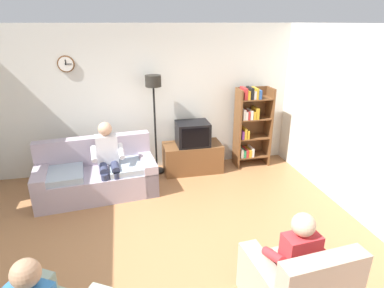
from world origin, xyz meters
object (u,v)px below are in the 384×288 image
at_px(couch, 97,176).
at_px(tv_stand, 192,157).
at_px(armchair_near_bookshelf, 295,287).
at_px(tv, 193,134).
at_px(floor_lamp, 154,98).
at_px(person_on_couch, 108,156).
at_px(bookshelf, 250,124).
at_px(person_in_right_armchair, 293,255).

distance_m(couch, tv_stand, 1.82).
xyz_separation_m(tv_stand, armchair_near_bookshelf, (0.29, -3.37, 0.02)).
bearing_deg(tv_stand, armchair_near_bookshelf, -85.14).
height_order(tv, floor_lamp, floor_lamp).
distance_m(tv, person_on_couch, 1.64).
relative_size(tv_stand, bookshelf, 0.70).
distance_m(couch, bookshelf, 3.03).
xyz_separation_m(bookshelf, person_on_couch, (-2.71, -0.69, -0.15)).
bearing_deg(person_in_right_armchair, armchair_near_bookshelf, -85.14).
distance_m(bookshelf, armchair_near_bookshelf, 3.59).
height_order(tv_stand, bookshelf, bookshelf).
height_order(bookshelf, person_on_couch, bookshelf).
bearing_deg(person_on_couch, couch, 153.26).
relative_size(person_on_couch, person_in_right_armchair, 1.11).
bearing_deg(tv, armchair_near_bookshelf, -85.11).
bearing_deg(couch, person_on_couch, -26.74).
distance_m(tv, armchair_near_bookshelf, 3.39).
xyz_separation_m(couch, tv_stand, (1.74, 0.51, -0.04)).
relative_size(floor_lamp, person_on_couch, 1.49).
bearing_deg(floor_lamp, person_on_couch, -139.54).
xyz_separation_m(armchair_near_bookshelf, person_on_couch, (-1.81, 2.75, 0.41)).
bearing_deg(armchair_near_bookshelf, tv_stand, 94.86).
bearing_deg(armchair_near_bookshelf, person_on_couch, 123.42).
distance_m(couch, person_on_couch, 0.46).
bearing_deg(floor_lamp, armchair_near_bookshelf, -74.40).
xyz_separation_m(floor_lamp, person_in_right_armchair, (0.96, -3.38, -0.85)).
height_order(tv_stand, person_on_couch, person_on_couch).
height_order(tv_stand, floor_lamp, floor_lamp).
height_order(tv, person_on_couch, person_on_couch).
height_order(armchair_near_bookshelf, person_on_couch, person_on_couch).
relative_size(couch, tv_stand, 1.80).
xyz_separation_m(bookshelf, floor_lamp, (-1.86, 0.03, 0.60)).
relative_size(tv, floor_lamp, 0.32).
xyz_separation_m(bookshelf, armchair_near_bookshelf, (-0.89, -3.44, -0.56)).
relative_size(tv_stand, person_in_right_armchair, 0.98).
bearing_deg(bookshelf, person_on_couch, -165.69).
distance_m(floor_lamp, person_in_right_armchair, 3.61).
relative_size(couch, floor_lamp, 1.07).
xyz_separation_m(tv_stand, tv, (-0.00, -0.02, 0.49)).
xyz_separation_m(person_on_couch, person_in_right_armchair, (1.81, -2.66, -0.09)).
distance_m(tv, person_in_right_armchair, 3.27).
distance_m(tv, floor_lamp, 0.97).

